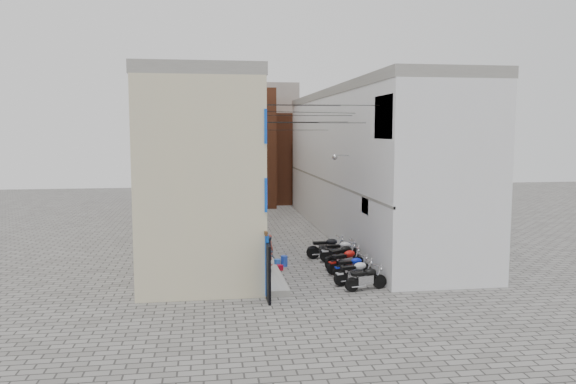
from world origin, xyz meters
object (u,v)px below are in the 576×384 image
motorcycle_a (366,277)px  water_jug_far (284,261)px  motorcycle_f (341,250)px  red_crate (278,268)px  motorcycle_b (356,271)px  person_b (268,254)px  motorcycle_e (342,255)px  water_jug_near (277,264)px  motorcycle_d (346,259)px  motorcycle_g (327,246)px  person_a (270,250)px  motorcycle_c (352,266)px

motorcycle_a → water_jug_far: motorcycle_a is taller
motorcycle_f → red_crate: size_ratio=5.30×
red_crate → motorcycle_f: bearing=21.1°
motorcycle_b → person_b: size_ratio=1.21×
motorcycle_e → water_jug_near: bearing=-125.2°
motorcycle_d → water_jug_near: size_ratio=4.56×
motorcycle_a → motorcycle_b: bearing=179.4°
person_b → red_crate: size_ratio=4.11×
motorcycle_b → motorcycle_e: 2.97m
motorcycle_f → red_crate: (-3.28, -1.26, -0.49)m
motorcycle_f → motorcycle_g: (-0.50, 0.85, 0.01)m
person_a → water_jug_near: 0.84m
motorcycle_g → water_jug_near: bearing=-58.5°
motorcycle_a → red_crate: motorcycle_a is taller
motorcycle_a → motorcycle_g: motorcycle_g is taller
motorcycle_a → motorcycle_b: 0.91m
motorcycle_g → motorcycle_a: bearing=1.2°
motorcycle_f → motorcycle_g: 0.99m
motorcycle_b → motorcycle_e: size_ratio=0.91×
motorcycle_g → motorcycle_e: bearing=6.3°
motorcycle_a → motorcycle_c: size_ratio=1.02×
motorcycle_g → water_jug_far: bearing=-62.1°
motorcycle_c → water_jug_far: bearing=-142.8°
motorcycle_d → person_a: (-3.39, 0.95, 0.35)m
motorcycle_a → motorcycle_c: motorcycle_a is taller
motorcycle_f → person_a: person_a is taller
motorcycle_e → motorcycle_g: bearing=156.4°
motorcycle_c → person_b: 3.73m
red_crate → motorcycle_e: bearing=1.8°
motorcycle_b → person_a: bearing=-145.4°
motorcycle_a → motorcycle_f: 5.03m
motorcycle_c → motorcycle_f: size_ratio=0.87×
motorcycle_f → motorcycle_g: bearing=-151.3°
motorcycle_a → motorcycle_g: size_ratio=0.88×
motorcycle_a → person_a: bearing=-151.1°
water_jug_near → water_jug_far: size_ratio=0.91×
motorcycle_c → water_jug_far: motorcycle_c is taller
water_jug_far → motorcycle_e: bearing=-13.5°
person_b → water_jug_near: size_ratio=3.53×
motorcycle_a → water_jug_far: bearing=-161.9°
person_b → water_jug_far: person_b is taller
motorcycle_c → motorcycle_f: motorcycle_f is taller
motorcycle_e → motorcycle_g: (-0.30, 2.02, -0.01)m
motorcycle_e → motorcycle_f: 1.19m
motorcycle_c → water_jug_near: motorcycle_c is taller
water_jug_far → red_crate: size_ratio=1.28×
red_crate → motorcycle_c: bearing=-29.2°
water_jug_near → motorcycle_e: bearing=-3.3°
person_a → motorcycle_d: bearing=-129.7°
motorcycle_d → motorcycle_f: motorcycle_d is taller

